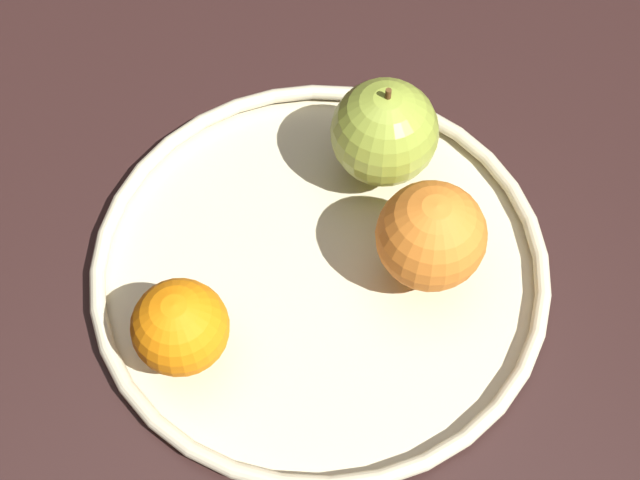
# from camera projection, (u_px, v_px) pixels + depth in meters

# --- Properties ---
(ground_plane) EXTENTS (1.33, 1.33, 0.04)m
(ground_plane) POSITION_uv_depth(u_px,v_px,m) (320.00, 284.00, 0.72)
(ground_plane) COLOR black
(fruit_bowl) EXTENTS (0.34, 0.34, 0.02)m
(fruit_bowl) POSITION_uv_depth(u_px,v_px,m) (320.00, 266.00, 0.70)
(fruit_bowl) COLOR beige
(fruit_bowl) RESTS_ON ground_plane
(apple) EXTENTS (0.08, 0.08, 0.09)m
(apple) POSITION_uv_depth(u_px,v_px,m) (384.00, 132.00, 0.70)
(apple) COLOR #94A939
(apple) RESTS_ON fruit_bowl
(orange_back_left) EXTENTS (0.08, 0.08, 0.08)m
(orange_back_left) POSITION_uv_depth(u_px,v_px,m) (431.00, 236.00, 0.65)
(orange_back_left) COLOR orange
(orange_back_left) RESTS_ON fruit_bowl
(orange_front_right) EXTENTS (0.07, 0.07, 0.07)m
(orange_front_right) POSITION_uv_depth(u_px,v_px,m) (180.00, 327.00, 0.62)
(orange_front_right) COLOR orange
(orange_front_right) RESTS_ON fruit_bowl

